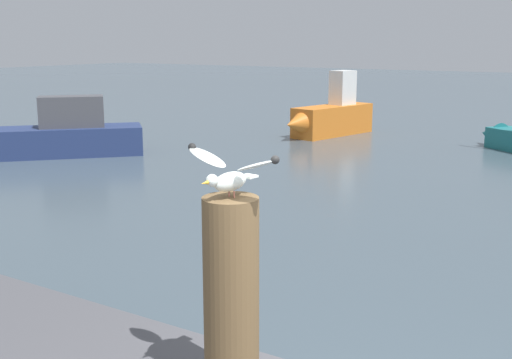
% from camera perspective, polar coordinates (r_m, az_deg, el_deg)
% --- Properties ---
extents(mooring_post, '(0.30, 0.30, 1.07)m').
position_cam_1_polar(mooring_post, '(3.53, -2.20, -10.06)').
color(mooring_post, brown).
rests_on(mooring_post, harbor_quay).
extents(seagull, '(0.62, 0.39, 0.26)m').
position_cam_1_polar(seagull, '(3.33, -2.34, 0.53)').
color(seagull, '#C67060').
rests_on(seagull, mooring_post).
extents(boat_orange, '(1.64, 3.77, 2.01)m').
position_cam_1_polar(boat_orange, '(20.55, 6.42, 5.52)').
color(boat_orange, orange).
rests_on(boat_orange, ground_plane).
extents(boat_navy, '(4.75, 4.91, 1.68)m').
position_cam_1_polar(boat_navy, '(17.69, -19.40, 3.47)').
color(boat_navy, navy).
rests_on(boat_navy, ground_plane).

